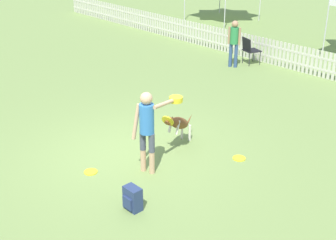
{
  "coord_description": "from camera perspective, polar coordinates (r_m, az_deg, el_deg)",
  "views": [
    {
      "loc": [
        6.94,
        -5.35,
        4.71
      ],
      "look_at": [
        0.53,
        0.57,
        0.8
      ],
      "focal_mm": 50.0,
      "sensor_mm": 36.0,
      "label": 1
    }
  ],
  "objects": [
    {
      "name": "frisbee_near_dog",
      "position": [
        9.39,
        -9.39,
        -6.25
      ],
      "size": [
        0.27,
        0.27,
        0.02
      ],
      "color": "yellow",
      "rests_on": "ground_plane"
    },
    {
      "name": "folding_chair_blue_left",
      "position": [
        15.9,
        9.91,
        8.59
      ],
      "size": [
        0.63,
        0.64,
        0.91
      ],
      "rotation": [
        0.0,
        0.0,
        2.8
      ],
      "color": "#333338",
      "rests_on": "ground_plane"
    },
    {
      "name": "picket_fence",
      "position": [
        15.17,
        18.12,
        6.51
      ],
      "size": [
        27.94,
        0.04,
        0.84
      ],
      "color": "beige",
      "rests_on": "ground_plane"
    },
    {
      "name": "handler_person",
      "position": [
        8.86,
        -2.29,
        -0.22
      ],
      "size": [
        0.44,
        1.1,
        1.67
      ],
      "rotation": [
        0.0,
        0.0,
        0.31
      ],
      "color": "tan",
      "rests_on": "ground_plane"
    },
    {
      "name": "frisbee_near_handler",
      "position": [
        9.86,
        8.66,
        -4.63
      ],
      "size": [
        0.27,
        0.27,
        0.02
      ],
      "color": "yellow",
      "rests_on": "ground_plane"
    },
    {
      "name": "spectator_standing",
      "position": [
        15.44,
        8.07,
        9.69
      ],
      "size": [
        0.38,
        0.27,
        1.53
      ],
      "rotation": [
        0.0,
        0.0,
        3.59
      ],
      "color": "#334C7A",
      "rests_on": "ground_plane"
    },
    {
      "name": "ground_plane",
      "position": [
        9.95,
        -4.49,
        -4.21
      ],
      "size": [
        240.0,
        240.0,
        0.0
      ],
      "primitive_type": "plane",
      "color": "olive"
    },
    {
      "name": "backpack_on_grass",
      "position": [
        8.13,
        -4.36,
        -9.54
      ],
      "size": [
        0.32,
        0.24,
        0.43
      ],
      "color": "navy",
      "rests_on": "ground_plane"
    },
    {
      "name": "leaping_dog",
      "position": [
        10.03,
        1.25,
        -0.39
      ],
      "size": [
        0.56,
        1.21,
        0.91
      ],
      "rotation": [
        0.0,
        0.0,
        -2.83
      ],
      "color": "brown",
      "rests_on": "ground_plane"
    }
  ]
}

